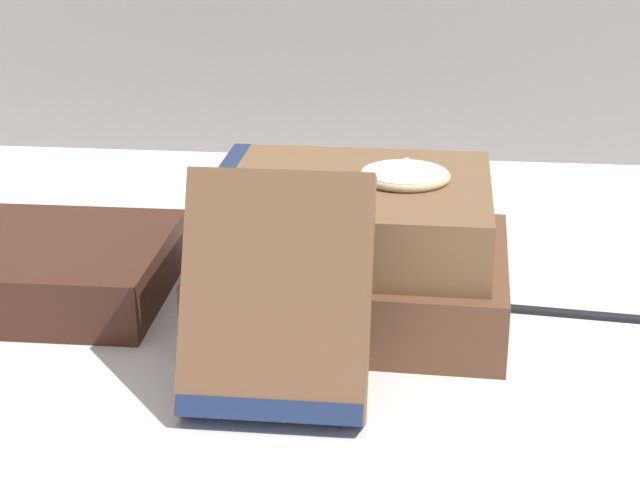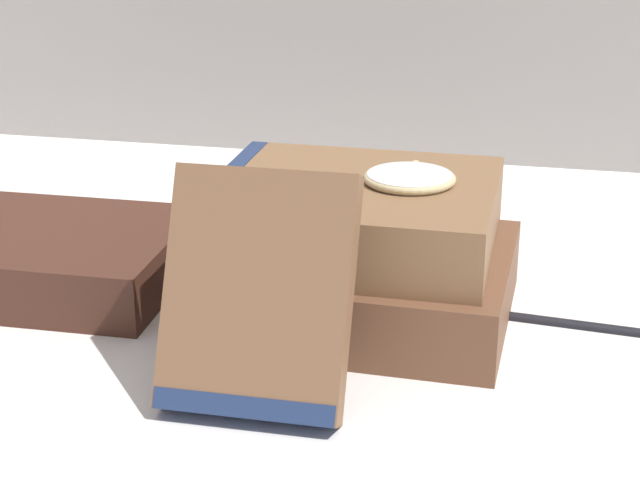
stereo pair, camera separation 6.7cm
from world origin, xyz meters
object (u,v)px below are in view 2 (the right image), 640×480
object	(u,v)px
book_side_left	(12,254)
pocket_watch	(410,178)
book_leaning_front	(257,302)
reading_glasses	(337,244)
book_flat_bottom	(351,282)
fountain_pen	(572,320)
book_flat_top	(346,214)

from	to	relation	value
book_side_left	pocket_watch	bearing A→B (deg)	1.07
book_side_left	book_leaning_front	size ratio (longest dim) A/B	1.78
book_side_left	reading_glasses	world-z (taller)	book_side_left
book_flat_bottom	fountain_pen	world-z (taller)	book_flat_bottom
book_flat_top	book_leaning_front	size ratio (longest dim) A/B	1.40
book_flat_top	reading_glasses	distance (m)	0.14
book_flat_bottom	book_leaning_front	xyz separation A→B (m)	(-0.03, -0.13, 0.04)
book_flat_bottom	book_leaning_front	bearing A→B (deg)	-100.87
book_leaning_front	fountain_pen	distance (m)	0.23
book_leaning_front	book_flat_bottom	bearing A→B (deg)	77.17
book_side_left	pocket_watch	distance (m)	0.30
pocket_watch	reading_glasses	xyz separation A→B (m)	(-0.07, 0.11, -0.09)
book_side_left	reading_glasses	xyz separation A→B (m)	(0.22, 0.12, -0.02)
book_flat_bottom	pocket_watch	world-z (taller)	pocket_watch
reading_glasses	pocket_watch	bearing A→B (deg)	-44.91
book_flat_top	reading_glasses	size ratio (longest dim) A/B	1.68
book_flat_bottom	fountain_pen	bearing A→B (deg)	6.16
book_side_left	pocket_watch	xyz separation A→B (m)	(0.29, 0.01, 0.07)
book_flat_bottom	fountain_pen	size ratio (longest dim) A/B	1.51
book_flat_top	book_side_left	size ratio (longest dim) A/B	0.79
reading_glasses	fountain_pen	size ratio (longest dim) A/B	0.81
book_flat_top	pocket_watch	bearing A→B (deg)	9.36
book_flat_top	pocket_watch	xyz separation A→B (m)	(0.04, 0.01, 0.03)
book_flat_bottom	fountain_pen	xyz separation A→B (m)	(0.15, 0.01, -0.02)
book_flat_top	book_side_left	bearing A→B (deg)	-179.04
book_leaning_front	book_side_left	bearing A→B (deg)	149.15
book_side_left	book_leaning_front	bearing A→B (deg)	-31.40
book_side_left	reading_glasses	size ratio (longest dim) A/B	2.13
book_flat_bottom	pocket_watch	xyz separation A→B (m)	(0.04, 0.01, 0.07)
book_flat_bottom	book_leaning_front	distance (m)	0.14
reading_glasses	fountain_pen	bearing A→B (deg)	-19.13
book_flat_top	fountain_pen	bearing A→B (deg)	2.19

